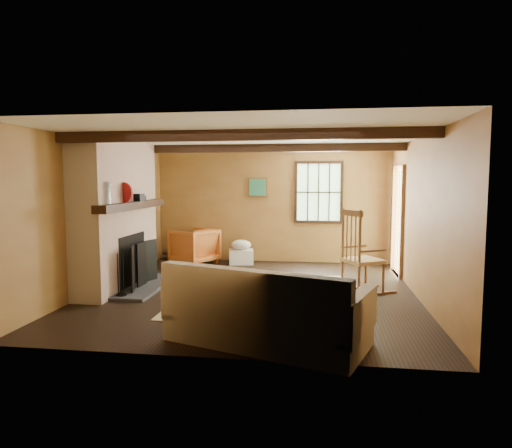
% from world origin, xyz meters
% --- Properties ---
extents(ground, '(5.50, 5.50, 0.00)m').
position_xyz_m(ground, '(0.00, 0.00, 0.00)').
color(ground, black).
rests_on(ground, ground).
extents(room_envelope, '(5.02, 5.52, 2.44)m').
position_xyz_m(room_envelope, '(0.22, 0.26, 1.63)').
color(room_envelope, '#A7763B').
rests_on(room_envelope, ground).
extents(fireplace, '(1.02, 2.30, 2.40)m').
position_xyz_m(fireplace, '(-2.23, -0.00, 1.10)').
color(fireplace, '#A34C3F').
rests_on(fireplace, ground).
extents(rug, '(2.50, 3.00, 0.01)m').
position_xyz_m(rug, '(0.20, -0.20, 0.00)').
color(rug, '#CCBD88').
rests_on(rug, ground).
extents(rocking_chair, '(1.07, 0.91, 1.32)m').
position_xyz_m(rocking_chair, '(1.67, 0.15, 0.56)').
color(rocking_chair, tan).
rests_on(rocking_chair, ground).
extents(sofa, '(2.33, 1.60, 0.87)m').
position_xyz_m(sofa, '(0.47, -2.29, 0.31)').
color(sofa, beige).
rests_on(sofa, ground).
extents(firewood_pile, '(0.66, 0.12, 0.24)m').
position_xyz_m(firewood_pile, '(-2.07, 2.60, 0.12)').
color(firewood_pile, brown).
rests_on(firewood_pile, ground).
extents(laundry_basket, '(0.57, 0.47, 0.30)m').
position_xyz_m(laundry_basket, '(-0.60, 2.33, 0.15)').
color(laundry_basket, white).
rests_on(laundry_basket, ground).
extents(basket_pillow, '(0.49, 0.42, 0.21)m').
position_xyz_m(basket_pillow, '(-0.60, 2.33, 0.41)').
color(basket_pillow, beige).
rests_on(basket_pillow, laundry_basket).
extents(armchair, '(1.12, 1.11, 0.75)m').
position_xyz_m(armchair, '(-1.57, 2.20, 0.37)').
color(armchair, '#BF6026').
rests_on(armchair, ground).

